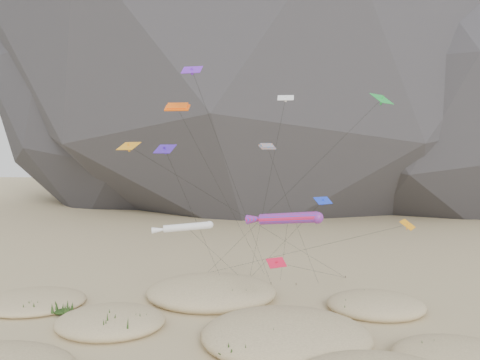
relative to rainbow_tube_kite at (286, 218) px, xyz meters
name	(u,v)px	position (x,y,z in m)	size (l,w,h in m)	color
dunes	(226,338)	(-5.56, -6.78, -9.94)	(53.77, 38.56, 3.99)	#CCB789
dune_grass	(219,341)	(-6.10, -7.79, -9.79)	(41.11, 26.87, 1.41)	black
kite_stakes	(264,283)	(-2.20, 12.91, -10.49)	(22.02, 7.08, 0.30)	#3F2D1E
rainbow_tube_kite	(286,218)	(0.00, 0.00, 0.00)	(7.97, 16.61, 11.57)	red
white_tube_kite	(184,227)	(-10.36, -0.89, -0.89)	(9.41, 13.95, 10.38)	silver
orange_parafoil	(178,109)	(-11.79, 4.14, 11.54)	(11.16, 13.97, 22.94)	#FF5A0D
multi_parafoil	(268,149)	(-1.78, 4.26, 7.10)	(7.84, 10.30, 18.41)	orange
delta_kites	(269,156)	(-1.67, 1.18, 6.37)	(30.15, 20.18, 26.08)	silver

